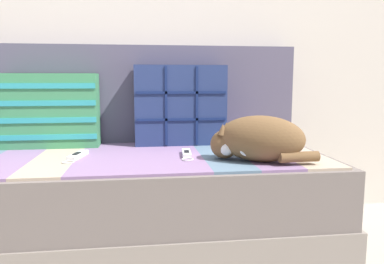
{
  "coord_description": "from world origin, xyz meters",
  "views": [
    {
      "loc": [
        0.1,
        -1.52,
        0.76
      ],
      "look_at": [
        0.31,
        0.05,
        0.54
      ],
      "focal_mm": 35.0,
      "sensor_mm": 36.0,
      "label": 1
    }
  ],
  "objects_px": {
    "couch": "(122,202)",
    "throw_pillow_quilted": "(180,105)",
    "throw_pillow_striped": "(51,111)",
    "sleeping_cat": "(256,140)",
    "game_remote_near": "(187,154)",
    "game_remote_far": "(77,156)"
  },
  "relations": [
    {
      "from": "game_remote_near",
      "to": "couch",
      "type": "bearing_deg",
      "value": 161.94
    },
    {
      "from": "throw_pillow_striped",
      "to": "sleeping_cat",
      "type": "distance_m",
      "value": 0.99
    },
    {
      "from": "throw_pillow_striped",
      "to": "game_remote_near",
      "type": "relative_size",
      "value": 2.34
    },
    {
      "from": "throw_pillow_quilted",
      "to": "sleeping_cat",
      "type": "relative_size",
      "value": 1.14
    },
    {
      "from": "throw_pillow_quilted",
      "to": "game_remote_near",
      "type": "relative_size",
      "value": 2.36
    },
    {
      "from": "couch",
      "to": "throw_pillow_quilted",
      "type": "height_order",
      "value": "throw_pillow_quilted"
    },
    {
      "from": "sleeping_cat",
      "to": "throw_pillow_quilted",
      "type": "bearing_deg",
      "value": 120.05
    },
    {
      "from": "throw_pillow_quilted",
      "to": "game_remote_near",
      "type": "height_order",
      "value": "throw_pillow_quilted"
    },
    {
      "from": "game_remote_near",
      "to": "game_remote_far",
      "type": "bearing_deg",
      "value": 177.71
    },
    {
      "from": "sleeping_cat",
      "to": "game_remote_far",
      "type": "distance_m",
      "value": 0.74
    },
    {
      "from": "couch",
      "to": "throw_pillow_quilted",
      "type": "relative_size",
      "value": 4.09
    },
    {
      "from": "couch",
      "to": "throw_pillow_quilted",
      "type": "bearing_deg",
      "value": 36.03
    },
    {
      "from": "couch",
      "to": "game_remote_far",
      "type": "bearing_deg",
      "value": -156.6
    },
    {
      "from": "throw_pillow_quilted",
      "to": "throw_pillow_striped",
      "type": "bearing_deg",
      "value": -179.95
    },
    {
      "from": "throw_pillow_quilted",
      "to": "couch",
      "type": "bearing_deg",
      "value": -143.97
    },
    {
      "from": "throw_pillow_striped",
      "to": "sleeping_cat",
      "type": "relative_size",
      "value": 1.13
    },
    {
      "from": "game_remote_far",
      "to": "game_remote_near",
      "type": "bearing_deg",
      "value": -2.29
    },
    {
      "from": "couch",
      "to": "game_remote_near",
      "type": "xyz_separation_m",
      "value": [
        0.28,
        -0.09,
        0.23
      ]
    },
    {
      "from": "couch",
      "to": "throw_pillow_striped",
      "type": "relative_size",
      "value": 4.12
    },
    {
      "from": "sleeping_cat",
      "to": "game_remote_near",
      "type": "distance_m",
      "value": 0.3
    },
    {
      "from": "sleeping_cat",
      "to": "throw_pillow_striped",
      "type": "bearing_deg",
      "value": 153.32
    },
    {
      "from": "throw_pillow_quilted",
      "to": "game_remote_far",
      "type": "bearing_deg",
      "value": -148.32
    }
  ]
}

